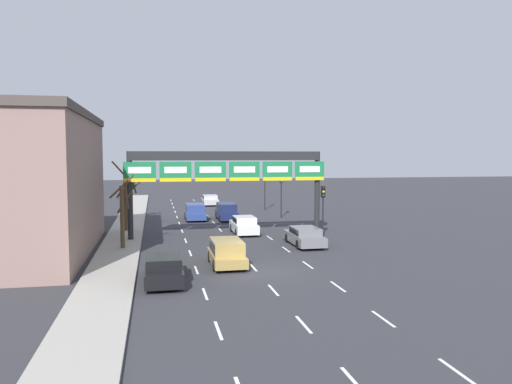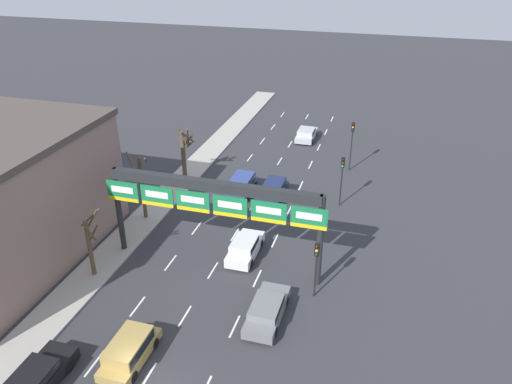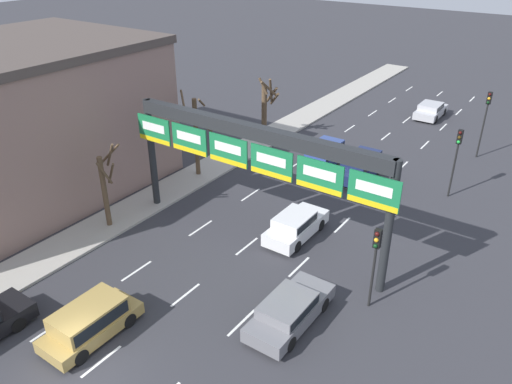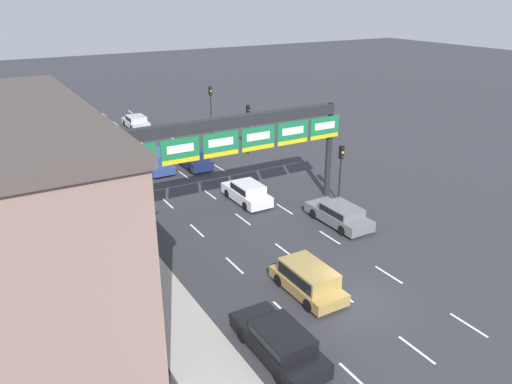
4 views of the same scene
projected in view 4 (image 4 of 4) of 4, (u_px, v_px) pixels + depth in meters
The scene contains 17 objects.
ground_plane at pixel (353, 302), 24.08m from camera, with size 220.00×220.00×0.00m, color #333338.
sidewalk_left at pixel (202, 358), 20.29m from camera, with size 2.80×110.00×0.15m.
lane_dashes at pixel (225, 206), 34.87m from camera, with size 6.72×67.00×0.01m.
sign_gantry at pixel (238, 136), 31.25m from camera, with size 15.70×0.70×6.82m.
car_silver at pixel (136, 121), 54.80m from camera, with size 1.97×4.28×1.35m.
suv_navy at pixel (193, 156), 42.38m from camera, with size 1.86×4.53×1.72m.
car_white at pixel (247, 192), 35.25m from camera, with size 1.83×4.46×1.47m.
car_grey at pixel (340, 214), 31.92m from camera, with size 1.95×4.86×1.35m.
car_black at pixel (280, 341), 20.23m from camera, with size 1.92×4.89×1.41m.
suv_blue at pixel (155, 161), 41.38m from camera, with size 1.96×4.23×1.65m.
suv_gold at pixel (308, 278), 24.48m from camera, with size 1.92×4.24×1.54m.
traffic_light_near_gantry at pixel (211, 101), 50.82m from camera, with size 0.30×0.35×5.07m.
traffic_light_mid_block at pixel (341, 162), 34.66m from camera, with size 0.30×0.35×4.10m.
traffic_light_far_end at pixel (248, 120), 44.84m from camera, with size 0.30×0.35×4.57m.
tree_bare_closest at pixel (95, 171), 32.16m from camera, with size 2.02×1.81×5.89m.
tree_bare_second at pixel (69, 144), 39.10m from camera, with size 1.77×2.40×5.05m.
tree_bare_third at pixel (138, 223), 26.03m from camera, with size 1.77×1.41×5.10m.
Camera 4 is at (-14.37, -15.16, 13.93)m, focal length 35.00 mm.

